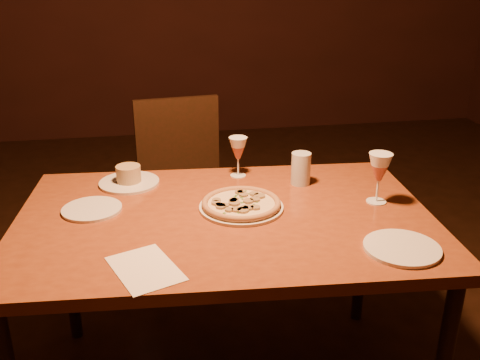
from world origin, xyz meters
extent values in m
cube|color=brown|center=(-0.11, 0.08, 0.72)|extent=(1.45, 0.99, 0.04)
cylinder|color=black|center=(-0.71, 0.51, 0.35)|extent=(0.05, 0.05, 0.70)
cylinder|color=black|center=(0.55, 0.42, 0.35)|extent=(0.05, 0.05, 0.70)
cube|color=black|center=(-0.17, 0.95, 0.46)|extent=(0.48, 0.48, 0.04)
cube|color=black|center=(-0.20, 1.15, 0.69)|extent=(0.43, 0.08, 0.41)
cylinder|color=black|center=(-0.33, 0.75, 0.22)|extent=(0.04, 0.04, 0.44)
cylinder|color=black|center=(-0.37, 1.10, 0.22)|extent=(0.04, 0.04, 0.44)
cylinder|color=black|center=(0.02, 0.79, 0.22)|extent=(0.04, 0.04, 0.44)
cylinder|color=black|center=(-0.02, 1.14, 0.22)|extent=(0.04, 0.04, 0.44)
cylinder|color=silver|center=(-0.05, 0.12, 0.75)|extent=(0.29, 0.29, 0.01)
cylinder|color=beige|center=(-0.05, 0.12, 0.76)|extent=(0.26, 0.26, 0.01)
torus|color=tan|center=(-0.05, 0.12, 0.76)|extent=(0.27, 0.27, 0.02)
cylinder|color=silver|center=(-0.43, 0.42, 0.75)|extent=(0.23, 0.23, 0.01)
cylinder|color=tan|center=(-0.43, 0.42, 0.78)|extent=(0.09, 0.09, 0.06)
cylinder|color=silver|center=(0.22, 0.30, 0.80)|extent=(0.07, 0.07, 0.12)
cylinder|color=silver|center=(-0.55, 0.19, 0.75)|extent=(0.20, 0.20, 0.01)
cylinder|color=silver|center=(0.37, -0.24, 0.75)|extent=(0.23, 0.23, 0.01)
cube|color=white|center=(-0.38, -0.22, 0.74)|extent=(0.23, 0.27, 0.00)
camera|label=1|loc=(-0.34, -1.52, 1.53)|focal=40.00mm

